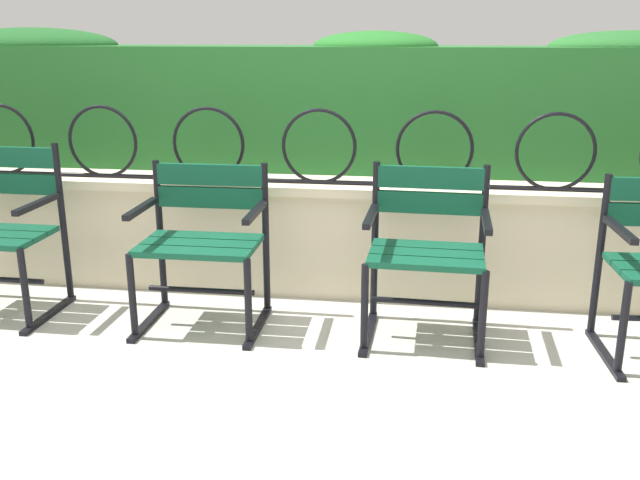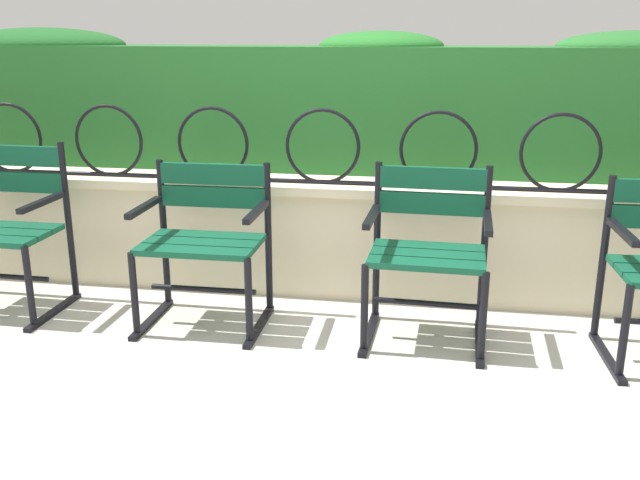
# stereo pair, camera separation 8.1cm
# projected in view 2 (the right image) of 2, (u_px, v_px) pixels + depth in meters

# --- Properties ---
(ground_plane) EXTENTS (60.00, 60.00, 0.00)m
(ground_plane) POSITION_uv_depth(u_px,v_px,m) (316.00, 360.00, 3.27)
(ground_plane) COLOR #BCB7AD
(stone_wall) EXTENTS (6.70, 0.41, 0.65)m
(stone_wall) POSITION_uv_depth(u_px,v_px,m) (344.00, 236.00, 4.07)
(stone_wall) COLOR beige
(stone_wall) RESTS_ON ground
(iron_arch_fence) EXTENTS (6.18, 0.02, 0.42)m
(iron_arch_fence) POSITION_uv_depth(u_px,v_px,m) (325.00, 150.00, 3.87)
(iron_arch_fence) COLOR black
(iron_arch_fence) RESTS_ON stone_wall
(hedge_row) EXTENTS (6.57, 0.60, 0.85)m
(hedge_row) POSITION_uv_depth(u_px,v_px,m) (349.00, 102.00, 4.32)
(hedge_row) COLOR #236028
(hedge_row) RESTS_ON stone_wall
(park_chair_leftmost) EXTENTS (0.59, 0.53, 0.90)m
(park_chair_leftmost) POSITION_uv_depth(u_px,v_px,m) (6.00, 224.00, 3.79)
(park_chair_leftmost) COLOR #0F4C33
(park_chair_leftmost) RESTS_ON ground
(park_chair_centre_left) EXTENTS (0.63, 0.53, 0.82)m
(park_chair_centre_left) POSITION_uv_depth(u_px,v_px,m) (206.00, 237.00, 3.60)
(park_chair_centre_left) COLOR #0F4C33
(park_chair_centre_left) RESTS_ON ground
(park_chair_centre_right) EXTENTS (0.60, 0.54, 0.84)m
(park_chair_centre_right) POSITION_uv_depth(u_px,v_px,m) (428.00, 248.00, 3.41)
(park_chair_centre_right) COLOR #0F4C33
(park_chair_centre_right) RESTS_ON ground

